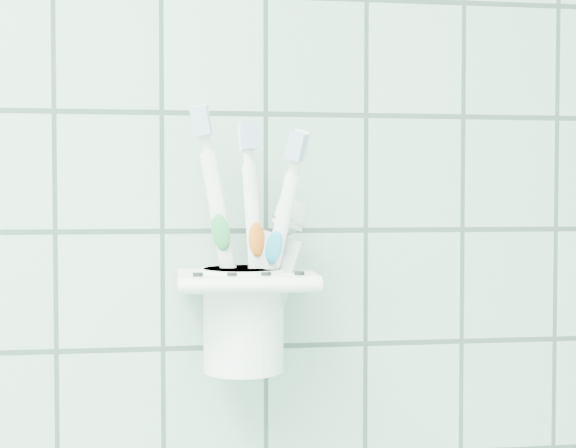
{
  "coord_description": "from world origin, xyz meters",
  "views": [
    {
      "loc": [
        0.59,
        0.46,
        1.39
      ],
      "look_at": [
        0.68,
        1.1,
        1.37
      ],
      "focal_mm": 50.0,
      "sensor_mm": 36.0,
      "label": 1
    }
  ],
  "objects_px": {
    "toothbrush_pink": "(244,231)",
    "toothbrush_orange": "(252,240)",
    "toothpaste_tube": "(241,265)",
    "holder_bracket": "(246,281)",
    "cup": "(244,315)",
    "toothbrush_blue": "(262,241)"
  },
  "relations": [
    {
      "from": "toothbrush_pink",
      "to": "toothbrush_blue",
      "type": "bearing_deg",
      "value": -35.12
    },
    {
      "from": "holder_bracket",
      "to": "cup",
      "type": "relative_size",
      "value": 1.3
    },
    {
      "from": "toothbrush_blue",
      "to": "toothbrush_orange",
      "type": "relative_size",
      "value": 1.0
    },
    {
      "from": "toothbrush_blue",
      "to": "toothbrush_orange",
      "type": "bearing_deg",
      "value": 96.05
    },
    {
      "from": "toothbrush_blue",
      "to": "toothpaste_tube",
      "type": "height_order",
      "value": "toothbrush_blue"
    },
    {
      "from": "cup",
      "to": "holder_bracket",
      "type": "bearing_deg",
      "value": -64.13
    },
    {
      "from": "toothbrush_blue",
      "to": "toothbrush_orange",
      "type": "distance_m",
      "value": 0.02
    },
    {
      "from": "toothbrush_orange",
      "to": "cup",
      "type": "bearing_deg",
      "value": -94.58
    },
    {
      "from": "toothbrush_pink",
      "to": "toothbrush_orange",
      "type": "relative_size",
      "value": 1.09
    },
    {
      "from": "holder_bracket",
      "to": "toothbrush_pink",
      "type": "xyz_separation_m",
      "value": [
        -0.0,
        0.01,
        0.04
      ]
    },
    {
      "from": "holder_bracket",
      "to": "toothbrush_orange",
      "type": "bearing_deg",
      "value": 66.32
    },
    {
      "from": "toothbrush_pink",
      "to": "toothbrush_orange",
      "type": "distance_m",
      "value": 0.01
    },
    {
      "from": "toothbrush_blue",
      "to": "toothbrush_pink",
      "type": "bearing_deg",
      "value": 115.49
    },
    {
      "from": "toothbrush_blue",
      "to": "toothpaste_tube",
      "type": "bearing_deg",
      "value": 169.1
    },
    {
      "from": "toothbrush_orange",
      "to": "toothbrush_blue",
      "type": "bearing_deg",
      "value": -33.19
    },
    {
      "from": "cup",
      "to": "toothbrush_orange",
      "type": "distance_m",
      "value": 0.07
    },
    {
      "from": "holder_bracket",
      "to": "toothpaste_tube",
      "type": "relative_size",
      "value": 0.73
    },
    {
      "from": "holder_bracket",
      "to": "toothbrush_orange",
      "type": "height_order",
      "value": "toothbrush_orange"
    },
    {
      "from": "toothbrush_pink",
      "to": "toothpaste_tube",
      "type": "distance_m",
      "value": 0.03
    },
    {
      "from": "toothbrush_pink",
      "to": "toothbrush_blue",
      "type": "relative_size",
      "value": 1.08
    },
    {
      "from": "cup",
      "to": "toothbrush_orange",
      "type": "xyz_separation_m",
      "value": [
        0.01,
        0.01,
        0.07
      ]
    },
    {
      "from": "toothbrush_orange",
      "to": "toothpaste_tube",
      "type": "bearing_deg",
      "value": -88.82
    }
  ]
}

